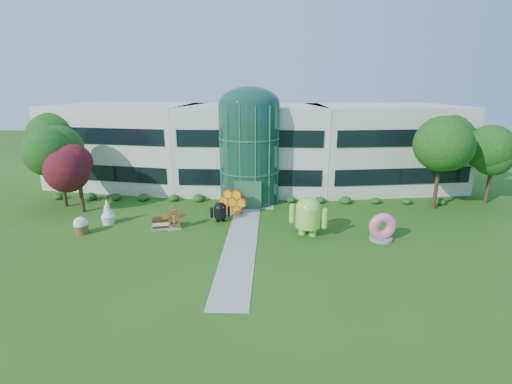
# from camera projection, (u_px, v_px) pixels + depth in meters

# --- Properties ---
(ground) EXTENTS (140.00, 140.00, 0.00)m
(ground) POSITION_uv_depth(u_px,v_px,m) (240.00, 249.00, 27.19)
(ground) COLOR #215114
(ground) RESTS_ON ground
(building) EXTENTS (46.00, 15.00, 9.30)m
(building) POSITION_uv_depth(u_px,v_px,m) (253.00, 146.00, 43.16)
(building) COLOR beige
(building) RESTS_ON ground
(atrium) EXTENTS (6.00, 6.00, 9.80)m
(atrium) POSITION_uv_depth(u_px,v_px,m) (250.00, 153.00, 37.33)
(atrium) COLOR #194738
(atrium) RESTS_ON ground
(walkway) EXTENTS (2.40, 20.00, 0.04)m
(walkway) POSITION_uv_depth(u_px,v_px,m) (242.00, 238.00, 29.10)
(walkway) COLOR #9E9E93
(walkway) RESTS_ON ground
(tree_red) EXTENTS (4.00, 4.00, 6.00)m
(tree_red) POSITION_uv_depth(u_px,v_px,m) (79.00, 181.00, 34.23)
(tree_red) COLOR #3F0C14
(tree_red) RESTS_ON ground
(trees_backdrop) EXTENTS (52.00, 8.00, 8.40)m
(trees_backdrop) POSITION_uv_depth(u_px,v_px,m) (250.00, 158.00, 38.48)
(trees_backdrop) COLOR #124912
(trees_backdrop) RESTS_ON ground
(android_green) EXTENTS (3.81, 3.22, 3.67)m
(android_green) POSITION_uv_depth(u_px,v_px,m) (308.00, 213.00, 29.16)
(android_green) COLOR #91D945
(android_green) RESTS_ON ground
(android_black) EXTENTS (2.04, 1.60, 2.05)m
(android_black) POSITION_uv_depth(u_px,v_px,m) (220.00, 210.00, 32.29)
(android_black) COLOR black
(android_black) RESTS_ON ground
(donut) EXTENTS (2.28, 1.31, 2.24)m
(donut) POSITION_uv_depth(u_px,v_px,m) (382.00, 226.00, 28.41)
(donut) COLOR #E55796
(donut) RESTS_ON ground
(gingerbread) EXTENTS (2.37, 1.53, 2.05)m
(gingerbread) POSITION_uv_depth(u_px,v_px,m) (174.00, 217.00, 30.58)
(gingerbread) COLOR brown
(gingerbread) RESTS_ON ground
(ice_cream_sandwich) EXTENTS (2.21, 1.48, 0.90)m
(ice_cream_sandwich) POSITION_uv_depth(u_px,v_px,m) (164.00, 223.00, 30.90)
(ice_cream_sandwich) COLOR black
(ice_cream_sandwich) RESTS_ON ground
(honeycomb) EXTENTS (2.90, 1.61, 2.16)m
(honeycomb) POSITION_uv_depth(u_px,v_px,m) (233.00, 203.00, 34.16)
(honeycomb) COLOR #FB9F19
(honeycomb) RESTS_ON ground
(froyo) EXTENTS (1.26, 1.26, 2.15)m
(froyo) POSITION_uv_depth(u_px,v_px,m) (108.00, 212.00, 31.76)
(froyo) COLOR white
(froyo) RESTS_ON ground
(cupcake) EXTENTS (1.42, 1.42, 1.44)m
(cupcake) POSITION_uv_depth(u_px,v_px,m) (81.00, 225.00, 29.70)
(cupcake) COLOR white
(cupcake) RESTS_ON ground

